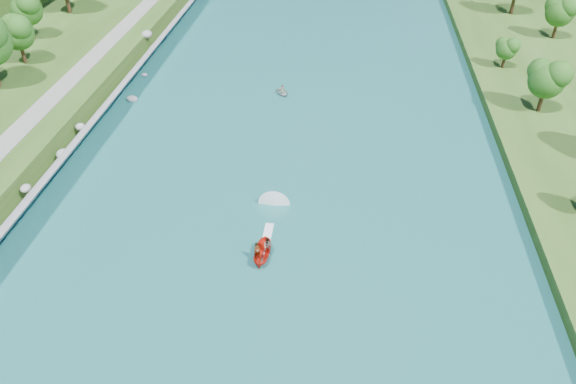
# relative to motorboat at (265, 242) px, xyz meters

# --- Properties ---
(ground) EXTENTS (260.00, 260.00, 0.00)m
(ground) POSITION_rel_motorboat_xyz_m (-0.30, -9.96, -0.77)
(ground) COLOR #2D5119
(ground) RESTS_ON ground
(river_water) EXTENTS (55.00, 240.00, 0.10)m
(river_water) POSITION_rel_motorboat_xyz_m (-0.30, 10.04, -0.72)
(river_water) COLOR #1A5F64
(river_water) RESTS_ON ground
(riprap_bank) EXTENTS (4.89, 236.00, 4.33)m
(riprap_bank) POSITION_rel_motorboat_xyz_m (-26.15, 9.31, 1.04)
(riprap_bank) COLOR slate
(riprap_bank) RESTS_ON ground
(riverside_path) EXTENTS (3.00, 200.00, 0.10)m
(riverside_path) POSITION_rel_motorboat_xyz_m (-32.80, 10.04, 2.78)
(riverside_path) COLOR gray
(riverside_path) RESTS_ON berm_west
(motorboat) EXTENTS (3.60, 18.78, 2.20)m
(motorboat) POSITION_rel_motorboat_xyz_m (0.00, 0.00, 0.00)
(motorboat) COLOR red
(motorboat) RESTS_ON river_water
(raft) EXTENTS (3.40, 3.73, 1.47)m
(raft) POSITION_rel_motorboat_xyz_m (-2.45, 35.12, -0.31)
(raft) COLOR gray
(raft) RESTS_ON river_water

